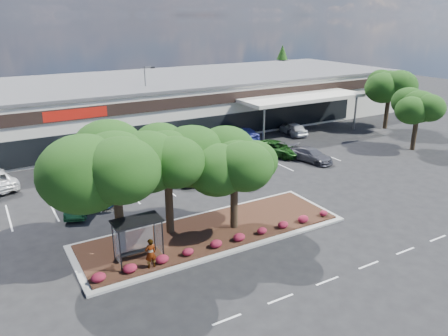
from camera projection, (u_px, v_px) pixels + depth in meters
ground at (272, 252)px, 26.77m from camera, size 160.00×160.00×0.00m
retail_store at (110, 107)px, 53.41m from camera, size 80.40×25.20×6.25m
landscape_island at (212, 232)px, 29.04m from camera, size 18.00×6.00×0.26m
lane_markings at (194, 195)px, 35.20m from camera, size 33.12×20.06×0.01m
shrub_row at (229, 240)px, 27.20m from camera, size 17.00×0.80×0.50m
bus_shelter at (136, 228)px, 24.85m from camera, size 2.75×1.55×2.59m
island_tree_west at (117, 190)px, 25.25m from camera, size 7.20×7.20×7.89m
island_tree_mid at (168, 180)px, 27.58m from camera, size 6.60×6.60×7.32m
island_tree_east at (234, 182)px, 28.39m from camera, size 5.80×5.80×6.50m
tree_east_near at (416, 120)px, 46.19m from camera, size 5.60×5.60×6.51m
tree_east_far at (388, 99)px, 54.90m from camera, size 6.40×6.40×7.62m
conifer_north_east at (282, 70)px, 77.30m from camera, size 3.96×3.96×9.00m
person_waiting at (150, 253)px, 24.40m from camera, size 0.67×0.45×1.80m
light_pole at (148, 108)px, 49.73m from camera, size 1.41×0.77×8.46m
car_1 at (79, 204)px, 31.97m from camera, size 2.90×4.28×1.33m
car_2 at (99, 192)px, 34.08m from camera, size 3.19×5.14×1.33m
car_3 at (185, 171)px, 38.30m from camera, size 2.77×5.10×1.60m
car_4 at (235, 176)px, 37.52m from camera, size 2.49×4.33×1.35m
car_5 at (240, 159)px, 41.40m from camera, size 3.35×6.17×1.70m
car_6 at (277, 149)px, 45.07m from camera, size 4.38×5.79×1.46m
car_7 at (311, 155)px, 43.20m from camera, size 2.86×4.98×1.36m
car_10 at (61, 168)px, 39.50m from camera, size 2.33×4.18×1.34m
car_11 at (92, 173)px, 37.89m from camera, size 3.08×5.72×1.58m
car_12 at (145, 157)px, 42.06m from camera, size 4.33×6.14×1.65m
car_13 at (208, 150)px, 44.17m from camera, size 2.22×5.28×1.70m
car_14 at (228, 145)px, 46.04m from camera, size 2.40×4.87×1.60m
car_15 at (239, 135)px, 50.02m from camera, size 2.76×5.10×1.60m
car_16 at (291, 127)px, 53.87m from camera, size 3.06×4.52×1.43m
car_17 at (293, 129)px, 52.80m from camera, size 2.28×4.60×1.51m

